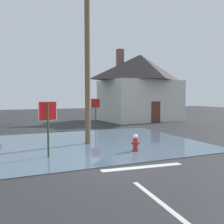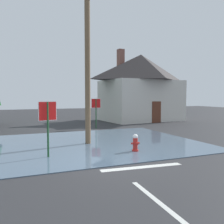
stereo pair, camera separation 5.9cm
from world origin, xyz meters
The scene contains 9 objects.
ground_plane centered at (0.00, 0.00, -0.05)m, with size 80.00×80.00×0.10m, color #2D2D30.
flood_puddle centered at (0.72, 3.78, 0.02)m, with size 10.40×8.85×0.03m, color #4C6075.
lane_stop_bar centered at (0.65, -1.12, 0.00)m, with size 3.04×0.30×0.01m, color silver.
lane_center_stripe centered at (-0.44, -4.19, 0.00)m, with size 3.62×0.14×0.01m, color silver.
stop_sign_near centered at (-2.21, 1.54, 1.65)m, with size 0.76×0.25×2.30m.
fire_hydrant centered at (1.58, 1.12, 0.40)m, with size 0.41×0.35×0.81m.
utility_pole centered at (0.13, 3.67, 4.41)m, with size 1.60×0.28×8.47m.
stop_sign_far centered at (2.52, 9.35, 1.65)m, with size 0.68×0.28×2.31m.
house centered at (8.87, 13.69, 3.49)m, with size 8.44×6.28×7.25m.
Camera 1 is at (-3.69, -8.61, 2.53)m, focal length 39.61 mm.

